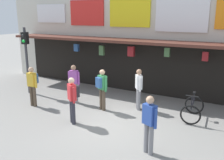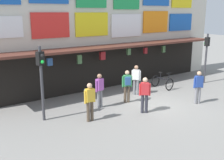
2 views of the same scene
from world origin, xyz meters
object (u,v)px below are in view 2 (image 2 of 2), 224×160
(pedestrian_in_white, at_px, (145,92))
(bicycle_parked, at_px, (162,82))
(traffic_light_far, at_px, (206,50))
(pedestrian_in_purple, at_px, (136,78))
(traffic_light_near, at_px, (41,72))
(pedestrian_in_black, at_px, (90,99))
(pedestrian_in_green, at_px, (198,86))
(pedestrian_in_yellow, at_px, (127,84))
(pedestrian_in_red, at_px, (100,89))

(pedestrian_in_white, bearing_deg, bicycle_parked, 33.79)
(traffic_light_far, xyz_separation_m, pedestrian_in_purple, (-5.34, 0.56, -1.19))
(traffic_light_near, height_order, pedestrian_in_purple, traffic_light_near)
(pedestrian_in_black, bearing_deg, pedestrian_in_green, -11.90)
(pedestrian_in_white, bearing_deg, pedestrian_in_green, -10.96)
(pedestrian_in_black, distance_m, pedestrian_in_purple, 4.42)
(pedestrian_in_black, xyz_separation_m, pedestrian_in_yellow, (2.79, 0.99, 0.00))
(traffic_light_far, height_order, pedestrian_in_red, traffic_light_far)
(traffic_light_far, relative_size, pedestrian_in_red, 1.90)
(pedestrian_in_black, distance_m, pedestrian_in_white, 2.63)
(bicycle_parked, distance_m, pedestrian_in_purple, 2.21)
(pedestrian_in_red, bearing_deg, pedestrian_in_black, -136.85)
(traffic_light_near, bearing_deg, pedestrian_in_black, -37.41)
(pedestrian_in_red, xyz_separation_m, pedestrian_in_yellow, (1.53, -0.18, 0.04))
(pedestrian_in_green, xyz_separation_m, pedestrian_in_purple, (-1.58, 2.96, 0.00))
(pedestrian_in_black, height_order, pedestrian_in_green, same)
(pedestrian_in_red, height_order, pedestrian_in_green, same)
(pedestrian_in_red, distance_m, pedestrian_in_purple, 2.85)
(bicycle_parked, bearing_deg, traffic_light_far, -10.79)
(traffic_light_near, distance_m, pedestrian_in_yellow, 4.52)
(traffic_light_near, xyz_separation_m, pedestrian_in_purple, (5.62, 0.58, -1.19))
(pedestrian_in_yellow, bearing_deg, pedestrian_in_white, -98.15)
(pedestrian_in_yellow, bearing_deg, pedestrian_in_black, -160.40)
(traffic_light_far, xyz_separation_m, pedestrian_in_yellow, (-6.60, -0.23, -1.16))
(pedestrian_in_red, xyz_separation_m, pedestrian_in_green, (4.37, -2.36, 0.00))
(traffic_light_far, bearing_deg, traffic_light_near, -179.90)
(traffic_light_near, relative_size, pedestrian_in_purple, 1.90)
(pedestrian_in_red, relative_size, pedestrian_in_white, 1.00)
(pedestrian_in_green, bearing_deg, traffic_light_far, 32.60)
(pedestrian_in_yellow, height_order, pedestrian_in_white, same)
(bicycle_parked, height_order, pedestrian_in_red, pedestrian_in_red)
(traffic_light_near, bearing_deg, pedestrian_in_green, -18.37)
(pedestrian_in_black, relative_size, pedestrian_in_yellow, 1.00)
(traffic_light_far, relative_size, pedestrian_in_purple, 1.90)
(traffic_light_near, bearing_deg, pedestrian_in_white, -23.48)
(bicycle_parked, relative_size, pedestrian_in_purple, 0.72)
(pedestrian_in_yellow, height_order, pedestrian_in_green, same)
(pedestrian_in_black, relative_size, pedestrian_in_green, 1.00)
(bicycle_parked, xyz_separation_m, pedestrian_in_yellow, (-3.40, -0.84, 0.59))
(traffic_light_far, bearing_deg, pedestrian_in_green, -147.40)
(traffic_light_near, relative_size, pedestrian_in_green, 1.90)
(pedestrian_in_green, height_order, pedestrian_in_purple, same)
(pedestrian_in_yellow, bearing_deg, bicycle_parked, 13.89)
(traffic_light_near, height_order, pedestrian_in_yellow, traffic_light_near)
(pedestrian_in_white, relative_size, pedestrian_in_purple, 1.00)
(traffic_light_far, xyz_separation_m, pedestrian_in_green, (-3.77, -2.41, -1.19))
(traffic_light_far, relative_size, bicycle_parked, 2.64)
(pedestrian_in_yellow, height_order, pedestrian_in_purple, same)
(pedestrian_in_black, bearing_deg, pedestrian_in_red, 43.15)
(traffic_light_near, xyz_separation_m, pedestrian_in_green, (7.20, -2.39, -1.19))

